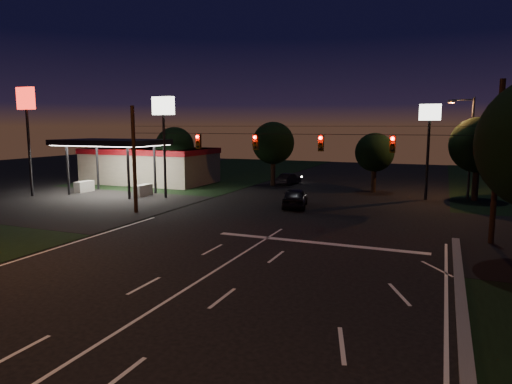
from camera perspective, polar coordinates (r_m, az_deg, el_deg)
The scene contains 17 objects.
ground at distance 17.18m, azimuth -12.86°, elevation -14.22°, with size 140.00×140.00×0.00m, color black.
cross_street_left at distance 41.67m, azimuth -22.72°, elevation -1.39°, with size 20.00×16.00×0.02m, color black.
stop_bar at distance 26.01m, azimuth 7.68°, elevation -6.30°, with size 12.00×0.50×0.01m, color silver.
utility_pole_right at distance 28.76m, azimuth 27.27°, elevation -5.77°, with size 0.30×0.30×9.00m, color black.
utility_pole_left at distance 35.70m, azimuth -14.74°, elevation -2.53°, with size 0.28×0.28×8.00m, color black.
signal_span at distance 29.38m, azimuth 3.93°, elevation 6.27°, with size 24.00×0.40×1.56m.
gas_station at distance 53.50m, azimuth -13.35°, elevation 3.60°, with size 14.20×16.10×5.25m.
pole_sign_left_near at distance 41.97m, azimuth -11.48°, elevation 8.72°, with size 2.20×0.30×9.10m.
pole_sign_left_far at distance 46.94m, azimuth -26.74°, elevation 8.72°, with size 2.00×0.30×10.00m.
pole_sign_right at distance 42.90m, azimuth 20.83°, elevation 7.35°, with size 1.80×0.30×8.40m.
street_light_right_far at distance 44.94m, azimuth 24.99°, elevation 5.86°, with size 2.20×0.35×9.00m.
tree_far_a at distance 50.99m, azimuth -10.03°, elevation 5.58°, with size 4.20×4.20×6.42m.
tree_far_b at distance 50.13m, azimuth 2.23°, elevation 6.07°, with size 4.60×4.60×6.98m.
tree_far_c at distance 46.49m, azimuth 14.64°, elevation 4.76°, with size 3.80×3.80×5.86m.
tree_far_d at distance 44.13m, azimuth 26.02°, elevation 5.23°, with size 4.80×4.80×7.30m.
car_oncoming_a at distance 36.90m, azimuth 4.90°, elevation -0.70°, with size 1.87×4.66×1.59m, color black.
car_oncoming_b at distance 51.51m, azimuth 4.17°, elevation 1.65°, with size 1.31×3.76×1.24m, color black.
Camera 1 is at (9.33, -12.88, 6.50)m, focal length 32.00 mm.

